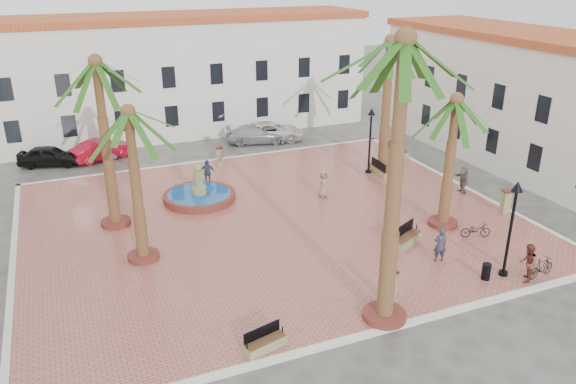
% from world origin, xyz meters
% --- Properties ---
extents(ground, '(120.00, 120.00, 0.00)m').
position_xyz_m(ground, '(0.00, 0.00, 0.00)').
color(ground, '#56544F').
rests_on(ground, ground).
extents(plaza, '(26.00, 22.00, 0.15)m').
position_xyz_m(plaza, '(0.00, 0.00, 0.07)').
color(plaza, '#B45F52').
rests_on(plaza, ground).
extents(kerb_n, '(26.30, 0.30, 0.16)m').
position_xyz_m(kerb_n, '(0.00, 11.00, 0.08)').
color(kerb_n, silver).
rests_on(kerb_n, ground).
extents(kerb_s, '(26.30, 0.30, 0.16)m').
position_xyz_m(kerb_s, '(0.00, -11.00, 0.08)').
color(kerb_s, silver).
rests_on(kerb_s, ground).
extents(kerb_e, '(0.30, 22.30, 0.16)m').
position_xyz_m(kerb_e, '(13.00, 0.00, 0.08)').
color(kerb_e, silver).
rests_on(kerb_e, ground).
extents(kerb_w, '(0.30, 22.30, 0.16)m').
position_xyz_m(kerb_w, '(-13.00, 0.00, 0.08)').
color(kerb_w, silver).
rests_on(kerb_w, ground).
extents(building_north, '(30.40, 7.40, 9.50)m').
position_xyz_m(building_north, '(-0.00, 19.99, 4.77)').
color(building_north, white).
rests_on(building_north, ground).
extents(building_east, '(7.40, 26.40, 9.00)m').
position_xyz_m(building_east, '(19.99, 2.00, 4.52)').
color(building_east, white).
rests_on(building_east, ground).
extents(fountain, '(4.26, 4.26, 2.20)m').
position_xyz_m(fountain, '(-2.96, 4.18, 0.45)').
color(fountain, maroon).
rests_on(fountain, plaza).
extents(palm_nw, '(5.14, 5.14, 9.06)m').
position_xyz_m(palm_nw, '(-7.97, 2.62, 7.95)').
color(palm_nw, maroon).
rests_on(palm_nw, plaza).
extents(palm_sw, '(4.87, 4.87, 7.50)m').
position_xyz_m(palm_sw, '(-7.21, -1.77, 6.50)').
color(palm_sw, maroon).
rests_on(palm_sw, plaza).
extents(palm_s, '(5.67, 5.67, 11.20)m').
position_xyz_m(palm_s, '(0.78, -10.40, 9.90)').
color(palm_s, maroon).
rests_on(palm_s, plaza).
extents(palm_e, '(5.15, 5.15, 7.20)m').
position_xyz_m(palm_e, '(8.27, -4.23, 6.16)').
color(palm_e, maroon).
rests_on(palm_e, plaza).
extents(palm_ne, '(5.70, 5.70, 8.95)m').
position_xyz_m(palm_ne, '(10.00, 4.74, 7.75)').
color(palm_ne, maroon).
rests_on(palm_ne, plaza).
extents(bench_s, '(1.72, 0.89, 0.87)m').
position_xyz_m(bench_s, '(-4.27, -10.38, 0.40)').
color(bench_s, '#878958').
rests_on(bench_s, plaza).
extents(bench_se, '(2.04, 1.42, 1.04)m').
position_xyz_m(bench_se, '(5.15, -5.41, 0.44)').
color(bench_se, '#878958').
rests_on(bench_se, plaza).
extents(bench_e, '(0.72, 2.00, 1.04)m').
position_xyz_m(bench_e, '(9.21, 3.61, 0.44)').
color(bench_e, '#878958').
rests_on(bench_e, plaza).
extents(bench_ne, '(0.97, 2.02, 1.03)m').
position_xyz_m(bench_ne, '(12.38, 6.74, 0.44)').
color(bench_ne, '#878958').
rests_on(bench_ne, plaza).
extents(lamppost_s, '(0.49, 0.49, 4.54)m').
position_xyz_m(lamppost_s, '(7.51, -9.62, 3.22)').
color(lamppost_s, black).
rests_on(lamppost_s, plaza).
extents(lamppost_e, '(0.48, 0.48, 4.41)m').
position_xyz_m(lamppost_e, '(8.68, 4.37, 3.14)').
color(lamppost_e, black).
rests_on(lamppost_e, plaza).
extents(bollard_se, '(0.59, 0.59, 1.55)m').
position_xyz_m(bollard_se, '(1.50, -9.51, 0.95)').
color(bollard_se, '#878958').
rests_on(bollard_se, plaza).
extents(bollard_n, '(0.57, 0.57, 1.36)m').
position_xyz_m(bollard_n, '(-0.10, 9.66, 0.85)').
color(bollard_n, '#878958').
rests_on(bollard_n, plaza).
extents(bollard_e, '(0.58, 0.58, 1.39)m').
position_xyz_m(bollard_e, '(12.40, -4.35, 0.87)').
color(bollard_e, '#878958').
rests_on(bollard_e, plaza).
extents(litter_bin, '(0.39, 0.39, 0.76)m').
position_xyz_m(litter_bin, '(6.53, -9.59, 0.53)').
color(litter_bin, black).
rests_on(litter_bin, plaza).
extents(cyclist_a, '(0.71, 0.57, 1.71)m').
position_xyz_m(cyclist_a, '(5.61, -7.42, 1.01)').
color(cyclist_a, '#2C2F45').
rests_on(cyclist_a, plaza).
extents(bicycle_a, '(1.64, 1.02, 0.81)m').
position_xyz_m(bicycle_a, '(8.87, -6.10, 0.56)').
color(bicycle_a, black).
rests_on(bicycle_a, plaza).
extents(cyclist_b, '(1.10, 1.08, 1.79)m').
position_xyz_m(cyclist_b, '(8.03, -10.40, 1.04)').
color(cyclist_b, maroon).
rests_on(cyclist_b, plaza).
extents(bicycle_b, '(1.64, 0.68, 0.96)m').
position_xyz_m(bicycle_b, '(8.92, -10.40, 0.63)').
color(bicycle_b, black).
rests_on(bicycle_b, plaza).
extents(pedestrian_fountain_a, '(0.89, 0.67, 1.64)m').
position_xyz_m(pedestrian_fountain_a, '(4.06, 1.78, 0.97)').
color(pedestrian_fountain_a, '#8A6F5B').
rests_on(pedestrian_fountain_a, plaza).
extents(pedestrian_fountain_b, '(1.06, 0.68, 1.67)m').
position_xyz_m(pedestrian_fountain_b, '(-1.87, 6.35, 0.98)').
color(pedestrian_fountain_b, '#31465D').
rests_on(pedestrian_fountain_b, plaza).
extents(pedestrian_north, '(0.77, 1.27, 1.92)m').
position_xyz_m(pedestrian_north, '(-7.30, 9.08, 1.11)').
color(pedestrian_north, '#525156').
rests_on(pedestrian_north, plaza).
extents(pedestrian_east, '(0.84, 1.64, 1.69)m').
position_xyz_m(pedestrian_east, '(12.21, -0.90, 1.00)').
color(pedestrian_east, '#66574F').
rests_on(pedestrian_east, plaza).
extents(car_black, '(4.53, 2.82, 1.44)m').
position_xyz_m(car_black, '(-10.97, 14.60, 0.72)').
color(car_black, black).
rests_on(car_black, ground).
extents(car_red, '(4.70, 2.94, 1.46)m').
position_xyz_m(car_red, '(-7.42, 14.57, 0.73)').
color(car_red, '#A50A1F').
rests_on(car_red, ground).
extents(car_silver, '(4.98, 2.99, 1.35)m').
position_xyz_m(car_silver, '(4.18, 14.06, 0.68)').
color(car_silver, '#A1A1AA').
rests_on(car_silver, ground).
extents(car_white, '(5.71, 3.85, 1.45)m').
position_xyz_m(car_white, '(5.53, 14.29, 0.73)').
color(car_white, silver).
rests_on(car_white, ground).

